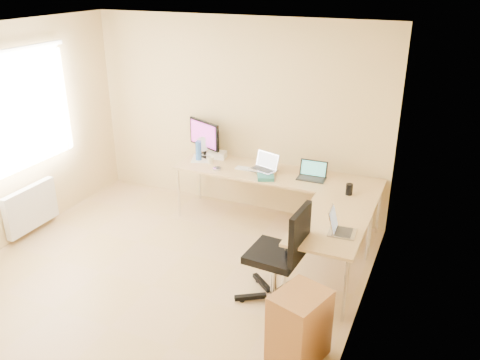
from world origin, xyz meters
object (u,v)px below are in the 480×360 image
at_px(water_bottle, 198,151).
at_px(desk_main, 275,199).
at_px(monitor, 204,138).
at_px(laptop_return, 343,224).
at_px(office_chair, 275,257).
at_px(laptop_center, 263,162).
at_px(desk_fan, 205,147).
at_px(desk_return, 330,252).
at_px(mug, 210,160).
at_px(keyboard, 250,169).
at_px(cabinet, 299,326).
at_px(laptop_black, 312,171).

bearing_deg(water_bottle, desk_main, -0.92).
distance_m(monitor, laptop_return, 2.66).
bearing_deg(monitor, office_chair, -21.23).
bearing_deg(laptop_center, desk_fan, -177.52).
height_order(desk_return, laptop_center, laptop_center).
distance_m(mug, office_chair, 2.11).
xyz_separation_m(water_bottle, office_chair, (1.67, -1.55, -0.37)).
relative_size(monitor, office_chair, 0.55).
bearing_deg(water_bottle, mug, -13.81).
xyz_separation_m(keyboard, cabinet, (1.39, -2.23, -0.38)).
height_order(desk_main, cabinet, desk_main).
xyz_separation_m(monitor, laptop_black, (1.59, -0.20, -0.15)).
xyz_separation_m(mug, cabinet, (1.95, -2.23, -0.42)).
relative_size(laptop_center, laptop_return, 1.07).
height_order(laptop_center, keyboard, laptop_center).
height_order(keyboard, mug, mug).
height_order(laptop_black, water_bottle, water_bottle).
bearing_deg(mug, office_chair, -45.64).
bearing_deg(laptop_center, mug, -164.93).
height_order(keyboard, office_chair, office_chair).
xyz_separation_m(desk_return, laptop_center, (-1.12, 0.93, 0.52)).
bearing_deg(desk_main, laptop_center, -153.99).
distance_m(desk_return, laptop_center, 1.55).
height_order(desk_return, desk_fan, desk_fan).
relative_size(desk_main, water_bottle, 9.75).
xyz_separation_m(desk_return, mug, (-1.90, 0.97, 0.41)).
bearing_deg(desk_return, keyboard, 143.83).
bearing_deg(desk_main, office_chair, -70.49).
bearing_deg(office_chair, water_bottle, 140.77).
bearing_deg(office_chair, cabinet, -52.50).
bearing_deg(desk_return, desk_main, 134.27).
xyz_separation_m(water_bottle, cabinet, (2.16, -2.28, -0.51)).
distance_m(desk_return, laptop_return, 0.53).
bearing_deg(keyboard, laptop_black, -0.62).
xyz_separation_m(desk_return, laptop_black, (-0.51, 1.00, 0.47)).
bearing_deg(laptop_center, keyboard, -173.94).
bearing_deg(keyboard, water_bottle, 173.69).
bearing_deg(water_bottle, desk_fan, 90.00).
bearing_deg(laptop_return, desk_main, 39.05).
height_order(laptop_black, mug, laptop_black).
bearing_deg(keyboard, desk_return, -38.92).
bearing_deg(desk_main, laptop_black, 0.06).
height_order(monitor, mug, monitor).
distance_m(keyboard, office_chair, 1.76).
relative_size(desk_return, mug, 12.99).
bearing_deg(mug, monitor, 131.46).
bearing_deg(laptop_black, water_bottle, 177.85).
relative_size(laptop_center, keyboard, 0.88).
relative_size(laptop_black, desk_fan, 1.31).
height_order(office_chair, cabinet, office_chair).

